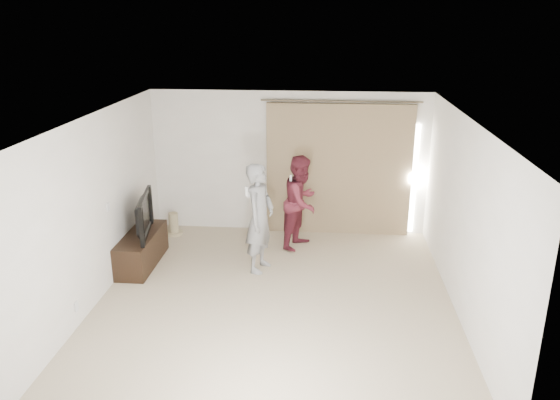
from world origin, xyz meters
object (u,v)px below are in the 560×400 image
(tv, at_px, (139,215))
(person_man, at_px, (260,218))
(person_woman, at_px, (301,202))
(tv_console, at_px, (142,249))

(tv, bearing_deg, person_man, -100.67)
(tv, relative_size, person_woman, 0.69)
(tv_console, distance_m, person_man, 2.03)
(person_man, xyz_separation_m, person_woman, (0.60, 0.98, -0.05))
(tv_console, bearing_deg, person_man, -0.21)
(person_man, distance_m, person_woman, 1.15)
(tv, xyz_separation_m, person_man, (1.93, -0.01, 0.02))
(person_man, height_order, person_woman, person_man)
(tv_console, distance_m, tv, 0.59)
(person_woman, bearing_deg, tv, -158.99)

